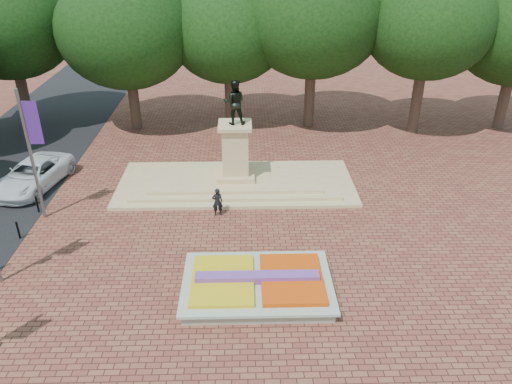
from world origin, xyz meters
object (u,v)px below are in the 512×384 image
flower_bed (258,284)px  monument (236,172)px  van (33,175)px  pedestrian (217,202)px

flower_bed → monument: size_ratio=0.45×
monument → van: monument is taller
flower_bed → pedestrian: 6.78m
flower_bed → van: van is taller
flower_bed → pedestrian: size_ratio=3.94×
monument → van: 12.00m
flower_bed → van: (-13.03, 10.06, 0.42)m
monument → flower_bed: bearing=-84.1°
monument → pedestrian: 3.66m
flower_bed → monument: (-1.03, 10.00, 0.50)m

